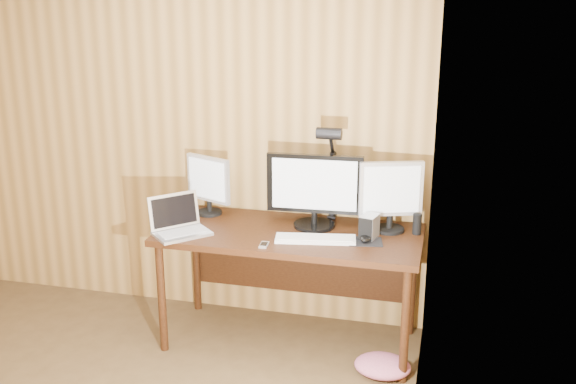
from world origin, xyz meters
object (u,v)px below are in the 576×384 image
at_px(monitor_right, 391,194).
at_px(mouse, 366,238).
at_px(hard_drive, 369,227).
at_px(speaker, 417,224).
at_px(laptop, 179,224).
at_px(desk_lamp, 331,159).
at_px(phone, 264,245).
at_px(keyboard, 315,239).
at_px(monitor_left, 208,184).
at_px(desk, 293,246).
at_px(monitor_center, 315,190).

bearing_deg(monitor_right, mouse, -136.25).
height_order(hard_drive, speaker, hard_drive).
xyz_separation_m(laptop, desk_lamp, (0.86, 0.40, 0.36)).
height_order(monitor_right, speaker, monitor_right).
distance_m(phone, speaker, 0.94).
distance_m(keyboard, mouse, 0.29).
distance_m(monitor_right, speaker, 0.24).
distance_m(monitor_left, hard_drive, 1.10).
height_order(keyboard, hard_drive, hard_drive).
distance_m(phone, desk_lamp, 0.70).
xyz_separation_m(desk, monitor_left, (-0.59, 0.13, 0.33)).
bearing_deg(speaker, mouse, -144.13).
height_order(speaker, desk_lamp, desk_lamp).
bearing_deg(hard_drive, desk, -173.02).
distance_m(monitor_center, hard_drive, 0.41).
bearing_deg(monitor_center, hard_drive, -21.05).
relative_size(keyboard, desk_lamp, 0.73).
relative_size(monitor_center, keyboard, 1.21).
height_order(monitor_right, phone, monitor_right).
relative_size(monitor_center, phone, 6.29).
xyz_separation_m(mouse, phone, (-0.56, -0.20, -0.02)).
xyz_separation_m(monitor_right, phone, (-0.68, -0.42, -0.23)).
bearing_deg(desk_lamp, speaker, -4.08).
height_order(laptop, speaker, laptop).
distance_m(monitor_center, desk_lamp, 0.21).
bearing_deg(hard_drive, monitor_center, 176.19).
bearing_deg(desk_lamp, monitor_left, -174.31).
relative_size(keyboard, phone, 5.19).
distance_m(mouse, hard_drive, 0.08).
relative_size(desk, laptop, 4.00).
bearing_deg(phone, laptop, 168.12).
bearing_deg(laptop, monitor_center, -24.80).
bearing_deg(monitor_center, monitor_right, 1.37).
xyz_separation_m(desk, phone, (-0.09, -0.33, 0.13)).
xyz_separation_m(monitor_right, desk_lamp, (-0.38, 0.06, 0.18)).
bearing_deg(desk, speaker, 5.82).
height_order(monitor_center, speaker, monitor_center).
relative_size(desk, speaker, 12.60).
bearing_deg(phone, desk_lamp, 55.02).
bearing_deg(mouse, speaker, 35.57).
bearing_deg(desk, monitor_center, 23.94).
height_order(monitor_right, hard_drive, monitor_right).
bearing_deg(mouse, monitor_center, 151.90).
xyz_separation_m(monitor_left, monitor_right, (1.18, -0.03, 0.03)).
xyz_separation_m(monitor_right, laptop, (-1.24, -0.34, -0.18)).
bearing_deg(monitor_left, monitor_center, 16.80).
bearing_deg(keyboard, desk, 125.80).
distance_m(monitor_center, mouse, 0.45).
bearing_deg(desk, monitor_left, 168.03).
relative_size(hard_drive, phone, 1.56).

